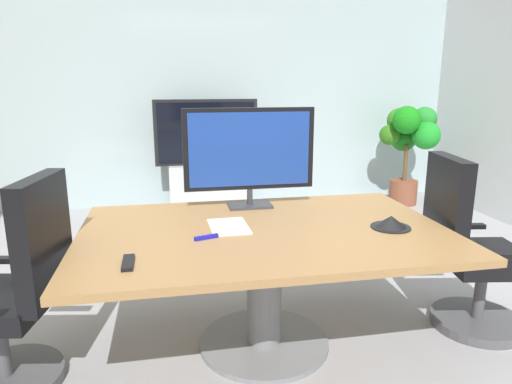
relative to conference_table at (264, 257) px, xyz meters
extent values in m
plane|color=#99999E|center=(0.09, 0.17, -0.56)|extent=(7.37, 7.37, 0.00)
cube|color=#9EB2B7|center=(0.09, 3.35, 0.86)|extent=(6.09, 0.10, 2.83)
cube|color=olive|center=(0.00, 0.00, 0.15)|extent=(2.02, 1.30, 0.04)
cylinder|color=slate|center=(0.00, 0.00, -0.22)|extent=(0.20, 0.20, 0.68)
cylinder|color=slate|center=(0.00, 0.00, -0.54)|extent=(0.76, 0.76, 0.03)
cylinder|color=#4C4C51|center=(-1.38, -0.11, -0.53)|extent=(0.56, 0.56, 0.06)
cylinder|color=#4C4C51|center=(-1.38, -0.11, -0.32)|extent=(0.07, 0.07, 0.36)
cube|color=black|center=(-1.11, -0.16, 0.23)|extent=(0.17, 0.46, 0.60)
cube|color=black|center=(-1.31, 0.14, 0.02)|extent=(0.28, 0.10, 0.03)
cylinder|color=#4C4C51|center=(1.38, -0.05, -0.53)|extent=(0.56, 0.56, 0.06)
cylinder|color=#4C4C51|center=(1.38, -0.05, -0.32)|extent=(0.07, 0.07, 0.36)
cube|color=black|center=(1.38, -0.05, -0.10)|extent=(0.55, 0.55, 0.10)
cube|color=black|center=(1.11, 0.00, 0.23)|extent=(0.16, 0.46, 0.60)
cube|color=black|center=(1.31, -0.30, 0.02)|extent=(0.28, 0.10, 0.03)
cube|color=black|center=(1.40, 0.21, 0.02)|extent=(0.28, 0.10, 0.03)
cube|color=#333338|center=(0.00, 0.47, 0.17)|extent=(0.28, 0.18, 0.02)
cylinder|color=#333338|center=(0.00, 0.47, 0.23)|extent=(0.04, 0.04, 0.10)
cube|color=black|center=(0.00, 0.48, 0.54)|extent=(0.84, 0.04, 0.52)
cube|color=navy|center=(0.00, 0.46, 0.54)|extent=(0.77, 0.01, 0.47)
cube|color=#B7BABC|center=(-0.06, 3.00, -0.28)|extent=(0.90, 0.36, 0.55)
cube|color=black|center=(-0.06, 2.98, 0.37)|extent=(1.20, 0.06, 0.76)
cube|color=black|center=(-0.06, 2.95, 0.37)|extent=(1.12, 0.01, 0.69)
cylinder|color=brown|center=(2.38, 2.77, -0.41)|extent=(0.34, 0.34, 0.30)
cylinder|color=brown|center=(2.38, 2.77, -0.04)|extent=(0.05, 0.05, 0.44)
sphere|color=#22832A|center=(2.58, 2.76, 0.50)|extent=(0.30, 0.30, 0.30)
sphere|color=#1E771D|center=(2.42, 2.94, 0.25)|extent=(0.33, 0.33, 0.33)
sphere|color=#307A1D|center=(2.30, 2.85, 0.49)|extent=(0.30, 0.30, 0.30)
sphere|color=#2C6A17|center=(2.15, 2.79, 0.32)|extent=(0.25, 0.25, 0.25)
sphere|color=#168216|center=(2.25, 2.59, 0.51)|extent=(0.33, 0.33, 0.33)
sphere|color=#1C9226|center=(2.52, 2.60, 0.32)|extent=(0.33, 0.33, 0.33)
cone|color=black|center=(0.70, -0.12, 0.20)|extent=(0.19, 0.19, 0.07)
cylinder|color=black|center=(0.70, -0.12, 0.17)|extent=(0.22, 0.22, 0.01)
cube|color=black|center=(-0.70, -0.38, 0.17)|extent=(0.05, 0.17, 0.02)
cube|color=#1919A5|center=(-0.33, -0.11, 0.18)|extent=(0.13, 0.06, 0.02)
cube|color=white|center=(-0.19, 0.07, 0.17)|extent=(0.22, 0.31, 0.01)
camera|label=1|loc=(-0.50, -2.36, 0.97)|focal=31.98mm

